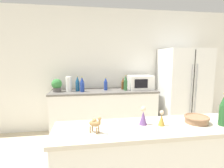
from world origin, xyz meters
TOP-DOWN VIEW (x-y plane):
  - wall_back at (0.00, 2.73)m, footprint 8.00×0.06m
  - back_counter at (-0.28, 2.40)m, footprint 2.08×0.63m
  - refrigerator at (1.36, 2.32)m, footprint 0.88×0.75m
  - potted_plant at (-1.18, 2.39)m, footprint 0.19×0.19m
  - paper_towel_roll at (-0.96, 2.40)m, footprint 0.11×0.11m
  - microwave at (0.48, 2.42)m, footprint 0.48×0.37m
  - back_bottle_0 at (-0.24, 2.41)m, footprint 0.07×0.07m
  - back_bottle_1 at (0.14, 2.33)m, footprint 0.07×0.07m
  - back_bottle_2 at (0.12, 2.45)m, footprint 0.07×0.07m
  - back_bottle_3 at (-0.79, 2.38)m, footprint 0.08×0.08m
  - back_bottle_4 at (-0.70, 2.30)m, footprint 0.08×0.08m
  - wine_bottle at (0.56, 0.32)m, footprint 0.07×0.07m
  - fruit_bowl at (0.37, 0.41)m, footprint 0.22×0.22m
  - camel_figurine at (-0.58, 0.33)m, footprint 0.11×0.10m
  - wise_man_figurine_blue at (-0.14, 0.45)m, footprint 0.07×0.07m
  - wise_man_figurine_crimson at (0.01, 0.40)m, footprint 0.06×0.06m

SIDE VIEW (x-z plane):
  - back_counter at x=-0.28m, z-range 0.00..0.90m
  - refrigerator at x=1.36m, z-range 0.00..1.72m
  - fruit_bowl at x=0.37m, z-range 0.93..0.99m
  - wise_man_figurine_crimson at x=0.01m, z-range 0.91..1.05m
  - wise_man_figurine_blue at x=-0.14m, z-range 0.91..1.08m
  - camel_figurine at x=-0.58m, z-range 0.93..1.07m
  - back_bottle_2 at x=0.12m, z-range 0.89..1.13m
  - back_bottle_0 at x=-0.24m, z-range 0.89..1.15m
  - potted_plant at x=-1.18m, z-range 0.90..1.15m
  - back_bottle_4 at x=-0.70m, z-range 0.89..1.17m
  - paper_towel_roll at x=-0.96m, z-range 0.90..1.18m
  - microwave at x=0.48m, z-range 0.90..1.18m
  - back_bottle_3 at x=-0.79m, z-range 0.89..1.19m
  - back_bottle_1 at x=0.14m, z-range 0.89..1.19m
  - wine_bottle at x=0.56m, z-range 0.92..1.21m
  - wall_back at x=0.00m, z-range 0.00..2.55m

